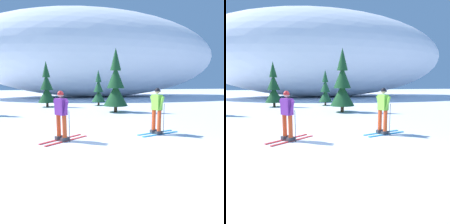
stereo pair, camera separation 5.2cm
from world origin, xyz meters
TOP-DOWN VIEW (x-y plane):
  - ground_plane at (0.00, 0.00)m, footprint 120.00×120.00m
  - skier_lime_jacket at (2.09, 0.23)m, footprint 1.83×0.92m
  - skier_purple_jacket at (-1.55, 0.04)m, footprint 1.68×1.41m
  - pine_tree_center_left at (-2.85, 11.34)m, footprint 1.48×1.48m
  - pine_tree_center_right at (1.63, 11.60)m, footprint 1.24×1.24m
  - pine_tree_far_right at (2.07, 6.88)m, footprint 1.70×1.70m
  - snow_ridge_background at (3.47, 24.11)m, footprint 36.82×16.64m

SIDE VIEW (x-z plane):
  - ground_plane at x=0.00m, z-range 0.00..0.00m
  - skier_purple_jacket at x=-1.55m, z-range 0.04..1.79m
  - skier_lime_jacket at x=2.09m, z-range 0.04..1.86m
  - pine_tree_center_right at x=1.63m, z-range -0.26..2.95m
  - pine_tree_center_left at x=-2.85m, z-range -0.31..3.52m
  - pine_tree_far_right at x=2.07m, z-range -0.36..4.05m
  - snow_ridge_background at x=3.47m, z-range 0.00..12.28m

